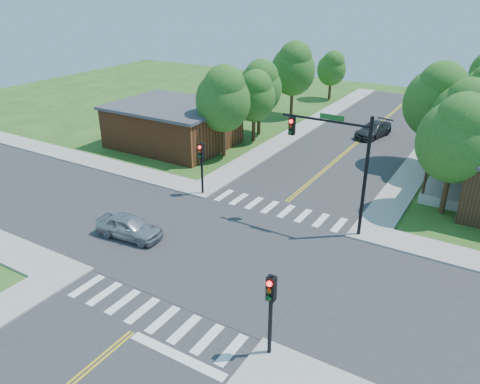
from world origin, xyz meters
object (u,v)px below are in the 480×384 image
Objects in this scene: signal_pole_se at (271,301)px; car_dgrey at (373,130)px; signal_mast_ne at (338,153)px; car_silver at (129,227)px; signal_pole_nw at (201,159)px.

signal_pole_se is 0.76× the size of car_dgrey.
signal_mast_ne is 19.93m from car_dgrey.
car_silver is (-9.66, -7.10, -4.16)m from signal_mast_ne.
signal_pole_se is at bearing -81.44° from signal_mast_ne.
signal_pole_nw is (-9.51, -0.01, -2.19)m from signal_mast_ne.
signal_pole_se is 30.89m from car_dgrey.
signal_pole_nw is at bearing -95.67° from car_dgrey.
car_silver is at bearing 160.08° from signal_pole_se.
signal_mast_ne is at bearing 0.07° from signal_pole_nw.
signal_pole_se reaches higher than car_dgrey.
car_dgrey is (6.30, 19.24, -1.98)m from signal_pole_nw.
signal_pole_se reaches higher than car_silver.
signal_mast_ne reaches higher than signal_pole_se.
car_dgrey is (6.45, 26.32, -0.01)m from car_silver.
signal_pole_se is 15.84m from signal_pole_nw.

